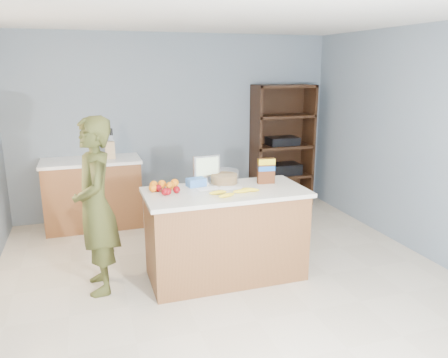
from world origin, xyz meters
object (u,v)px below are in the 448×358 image
object	(u,v)px
shelving_unit	(281,148)
tv	(207,167)
counter_peninsula	(226,237)
person	(96,206)
cereal_box	(266,169)

from	to	relation	value
shelving_unit	tv	world-z (taller)	shelving_unit
counter_peninsula	shelving_unit	bearing A→B (deg)	52.89
person	counter_peninsula	bearing A→B (deg)	80.66
counter_peninsula	shelving_unit	xyz separation A→B (m)	(1.55, 2.05, 0.45)
person	tv	size ratio (longest dim) A/B	5.82
counter_peninsula	person	bearing A→B (deg)	174.11
shelving_unit	person	size ratio (longest dim) A/B	1.10
shelving_unit	cereal_box	bearing A→B (deg)	-119.19
counter_peninsula	person	distance (m)	1.28
counter_peninsula	person	world-z (taller)	person
tv	counter_peninsula	bearing A→B (deg)	-74.96
person	tv	bearing A→B (deg)	97.39
person	cereal_box	world-z (taller)	person
counter_peninsula	tv	size ratio (longest dim) A/B	5.53
cereal_box	shelving_unit	bearing A→B (deg)	60.81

